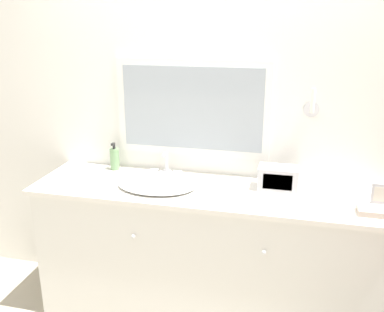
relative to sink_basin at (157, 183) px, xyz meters
The scene contains 7 objects.
wall_back 0.58m from the sink_basin, 47.89° to the left, with size 8.00×0.18×2.55m.
vanity_counter 0.54m from the sink_basin, ahead, with size 2.10×0.56×0.87m.
sink_basin is the anchor object (origin of this frame).
soap_bottle 0.43m from the sink_basin, 149.39° to the left, with size 0.06×0.06×0.19m.
appliance_box 0.72m from the sink_basin, 10.05° to the left, with size 0.23×0.14×0.14m.
picture_frame 1.25m from the sink_basin, ahead, with size 0.08×0.01×0.12m.
hand_towel_near_sink 1.20m from the sink_basin, ahead, with size 0.15×0.11×0.03m.
Camera 1 is at (0.46, -2.02, 1.85)m, focal length 40.00 mm.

